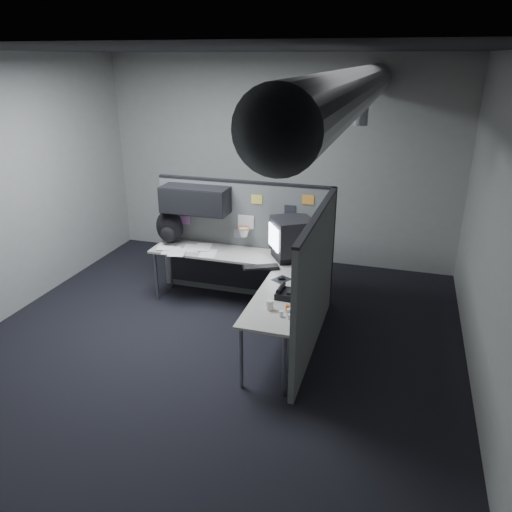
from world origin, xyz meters
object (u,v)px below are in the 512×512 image
(desk, at_px, (247,272))
(keyboard, at_px, (261,268))
(phone, at_px, (287,293))
(monitor, at_px, (292,238))
(backpack, at_px, (169,227))

(desk, xyz_separation_m, keyboard, (0.22, -0.13, 0.14))
(keyboard, height_order, phone, phone)
(monitor, height_order, phone, monitor)
(monitor, relative_size, phone, 2.51)
(backpack, bearing_deg, desk, -12.73)
(phone, bearing_deg, backpack, 161.83)
(monitor, relative_size, backpack, 1.38)
(desk, bearing_deg, keyboard, -30.89)
(desk, xyz_separation_m, backpack, (-1.24, 0.37, 0.35))
(backpack, bearing_deg, keyboard, -15.04)
(desk, height_order, monitor, monitor)
(phone, height_order, backpack, backpack)
(keyboard, xyz_separation_m, backpack, (-1.46, 0.51, 0.21))
(backpack, bearing_deg, monitor, 2.10)
(keyboard, relative_size, backpack, 0.99)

